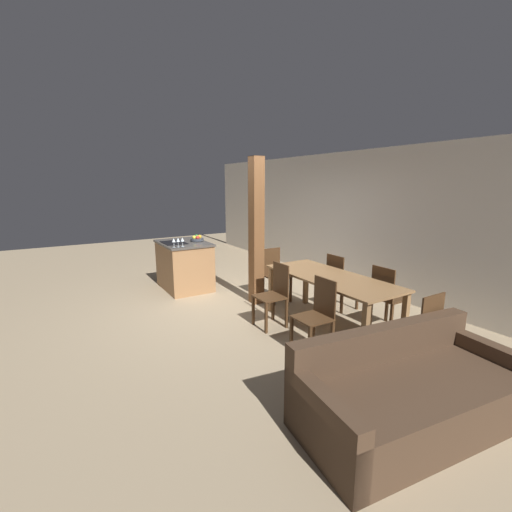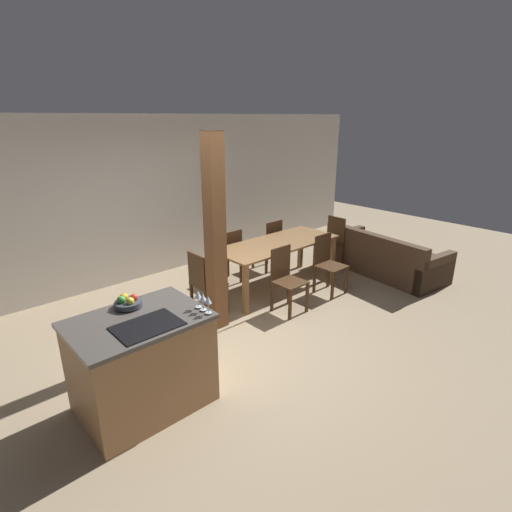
# 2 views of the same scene
# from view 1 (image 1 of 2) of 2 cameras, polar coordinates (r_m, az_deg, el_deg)

# --- Properties ---
(ground_plane) EXTENTS (16.00, 16.00, 0.00)m
(ground_plane) POSITION_cam_1_polar(r_m,az_deg,el_deg) (6.06, -4.60, -8.01)
(ground_plane) COLOR #9E896B
(wall_back) EXTENTS (11.20, 0.08, 2.70)m
(wall_back) POSITION_cam_1_polar(r_m,az_deg,el_deg) (7.38, 14.81, 6.01)
(wall_back) COLOR silver
(wall_back) RESTS_ON ground_plane
(kitchen_island) EXTENTS (1.20, 0.86, 0.95)m
(kitchen_island) POSITION_cam_1_polar(r_m,az_deg,el_deg) (6.97, -11.86, -1.50)
(kitchen_island) COLOR #9E7047
(kitchen_island) RESTS_ON ground_plane
(fruit_bowl) EXTENTS (0.26, 0.26, 0.12)m
(fruit_bowl) POSITION_cam_1_polar(r_m,az_deg,el_deg) (6.92, -9.79, 2.88)
(fruit_bowl) COLOR #383D47
(fruit_bowl) RESTS_ON kitchen_island
(wine_glass_near) EXTENTS (0.07, 0.07, 0.17)m
(wine_glass_near) POSITION_cam_1_polar(r_m,az_deg,el_deg) (6.25, -13.56, 2.52)
(wine_glass_near) COLOR silver
(wine_glass_near) RESTS_ON kitchen_island
(wine_glass_middle) EXTENTS (0.07, 0.07, 0.17)m
(wine_glass_middle) POSITION_cam_1_polar(r_m,az_deg,el_deg) (6.28, -12.86, 2.59)
(wine_glass_middle) COLOR silver
(wine_glass_middle) RESTS_ON kitchen_island
(wine_glass_far) EXTENTS (0.07, 0.07, 0.17)m
(wine_glass_far) POSITION_cam_1_polar(r_m,az_deg,el_deg) (6.30, -12.17, 2.65)
(wine_glass_far) COLOR silver
(wine_glass_far) RESTS_ON kitchen_island
(dining_table) EXTENTS (2.09, 0.85, 0.77)m
(dining_table) POSITION_cam_1_polar(r_m,az_deg,el_deg) (5.03, 12.29, -4.38)
(dining_table) COLOR olive
(dining_table) RESTS_ON ground_plane
(dining_chair_near_left) EXTENTS (0.40, 0.40, 0.93)m
(dining_chair_near_left) POSITION_cam_1_polar(r_m,az_deg,el_deg) (5.04, 3.04, -6.27)
(dining_chair_near_left) COLOR #472D19
(dining_chair_near_left) RESTS_ON ground_plane
(dining_chair_near_right) EXTENTS (0.40, 0.40, 0.93)m
(dining_chair_near_right) POSITION_cam_1_polar(r_m,az_deg,el_deg) (4.34, 10.12, -9.52)
(dining_chair_near_right) COLOR #472D19
(dining_chair_near_right) RESTS_ON ground_plane
(dining_chair_far_left) EXTENTS (0.40, 0.40, 0.93)m
(dining_chair_far_left) POSITION_cam_1_polar(r_m,az_deg,el_deg) (5.84, 13.72, -4.03)
(dining_chair_far_left) COLOR #472D19
(dining_chair_far_left) RESTS_ON ground_plane
(dining_chair_far_right) EXTENTS (0.40, 0.40, 0.93)m
(dining_chair_far_right) POSITION_cam_1_polar(r_m,az_deg,el_deg) (5.25, 20.98, -6.31)
(dining_chair_far_right) COLOR #472D19
(dining_chair_far_right) RESTS_ON ground_plane
(dining_chair_head_end) EXTENTS (0.40, 0.40, 0.93)m
(dining_chair_head_end) POSITION_cam_1_polar(r_m,az_deg,el_deg) (6.14, 3.11, -2.91)
(dining_chair_head_end) COLOR #472D19
(dining_chair_head_end) RESTS_ON ground_plane
(dining_chair_foot_end) EXTENTS (0.40, 0.40, 0.93)m
(dining_chair_foot_end) POSITION_cam_1_polar(r_m,az_deg,el_deg) (4.24, 25.67, -11.10)
(dining_chair_foot_end) COLOR #472D19
(dining_chair_foot_end) RESTS_ON ground_plane
(couch) EXTENTS (1.17, 2.15, 0.77)m
(couch) POSITION_cam_1_polar(r_m,az_deg,el_deg) (3.49, 24.38, -20.24)
(couch) COLOR #473323
(couch) RESTS_ON ground_plane
(timber_post) EXTENTS (0.20, 0.20, 2.51)m
(timber_post) POSITION_cam_1_polar(r_m,az_deg,el_deg) (5.84, 0.05, 3.97)
(timber_post) COLOR brown
(timber_post) RESTS_ON ground_plane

